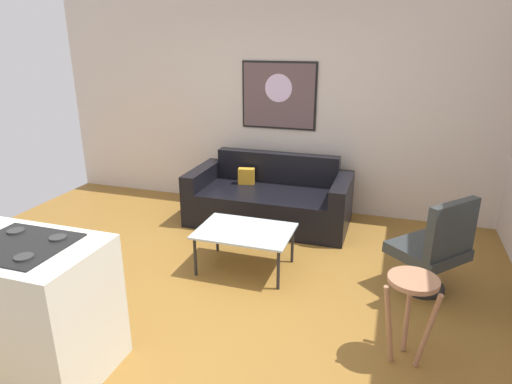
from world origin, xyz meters
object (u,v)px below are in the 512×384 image
(coffee_table, at_px, (245,233))
(bar_stool, at_px, (411,296))
(armchair, at_px, (435,248))
(wall_painting, at_px, (279,95))
(couch, at_px, (270,200))

(coffee_table, height_order, bar_stool, bar_stool)
(coffee_table, distance_m, armchair, 1.71)
(bar_stool, distance_m, wall_painting, 3.30)
(couch, bearing_deg, armchair, -31.79)
(coffee_table, xyz_separation_m, wall_painting, (-0.17, 1.79, 1.09))
(wall_painting, bearing_deg, armchair, -42.18)
(armchair, relative_size, wall_painting, 0.94)
(coffee_table, relative_size, armchair, 1.00)
(coffee_table, bearing_deg, armchair, 3.00)
(armchair, xyz_separation_m, bar_stool, (-0.21, -0.98, 0.07))
(couch, xyz_separation_m, bar_stool, (1.61, -2.11, 0.24))
(armchair, bearing_deg, bar_stool, -102.13)
(bar_stool, height_order, wall_painting, wall_painting)
(armchair, bearing_deg, couch, 148.21)
(coffee_table, relative_size, wall_painting, 0.94)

